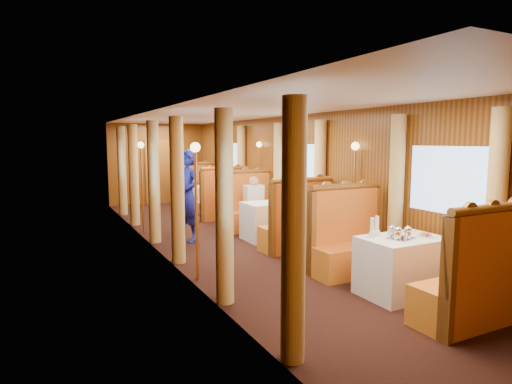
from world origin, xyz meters
TOP-DOWN VIEW (x-y plane):
  - floor at (0.00, 0.00)m, footprint 3.00×12.00m
  - ceiling at (0.00, 0.00)m, footprint 3.00×12.00m
  - wall_far at (0.00, 6.00)m, footprint 3.00×0.01m
  - wall_left at (-1.50, 0.00)m, footprint 0.01×12.00m
  - wall_right at (1.50, 0.00)m, footprint 0.01×12.00m
  - doorway_far at (0.00, 5.97)m, footprint 0.80×0.04m
  - table_near at (0.75, -3.50)m, footprint 1.05×0.72m
  - banquette_near_fwd at (0.75, -4.51)m, footprint 1.30×0.55m
  - banquette_near_aft at (0.75, -2.49)m, footprint 1.30×0.55m
  - table_mid at (0.75, 0.00)m, footprint 1.05×0.72m
  - banquette_mid_fwd at (0.75, -1.01)m, footprint 1.30×0.55m
  - banquette_mid_aft at (0.75, 1.01)m, footprint 1.30×0.55m
  - table_far at (0.75, 3.50)m, footprint 1.05×0.72m
  - banquette_far_fwd at (0.75, 2.49)m, footprint 1.30×0.55m
  - banquette_far_aft at (0.75, 4.51)m, footprint 1.30×0.55m
  - tea_tray at (0.65, -3.56)m, footprint 0.40×0.35m
  - teapot_left at (0.57, -3.57)m, footprint 0.19×0.17m
  - teapot_right at (0.71, -3.61)m, footprint 0.19×0.17m
  - teapot_back at (0.61, -3.43)m, footprint 0.17×0.14m
  - fruit_plate at (1.01, -3.61)m, footprint 0.22×0.22m
  - cup_inboard at (0.35, -3.37)m, footprint 0.08×0.08m
  - cup_outboard at (0.48, -3.30)m, footprint 0.08×0.08m
  - rose_vase_mid at (0.75, -0.03)m, footprint 0.06×0.06m
  - rose_vase_far at (0.76, 3.47)m, footprint 0.06×0.06m
  - window_left_near at (-1.49, -3.50)m, footprint 0.01×1.20m
  - curtain_left_near_a at (-1.38, -4.28)m, footprint 0.22×0.22m
  - curtain_left_near_b at (-1.38, -2.72)m, footprint 0.22×0.22m
  - window_right_near at (1.49, -3.50)m, footprint 0.01×1.20m
  - curtain_right_near_a at (1.38, -4.28)m, footprint 0.22×0.22m
  - curtain_right_near_b at (1.38, -2.72)m, footprint 0.22×0.22m
  - window_left_mid at (-1.49, 0.00)m, footprint 0.01×1.20m
  - curtain_left_mid_a at (-1.38, -0.78)m, footprint 0.22×0.22m
  - curtain_left_mid_b at (-1.38, 0.78)m, footprint 0.22×0.22m
  - window_right_mid at (1.49, 0.00)m, footprint 0.01×1.20m
  - curtain_right_mid_a at (1.38, -0.78)m, footprint 0.22×0.22m
  - curtain_right_mid_b at (1.38, 0.78)m, footprint 0.22×0.22m
  - window_left_far at (-1.49, 3.50)m, footprint 0.01×1.20m
  - curtain_left_far_a at (-1.38, 2.72)m, footprint 0.22×0.22m
  - curtain_left_far_b at (-1.38, 4.28)m, footprint 0.22×0.22m
  - window_right_far at (1.49, 3.50)m, footprint 0.01×1.20m
  - curtain_right_far_a at (1.38, 2.72)m, footprint 0.22×0.22m
  - curtain_right_far_b at (1.38, 4.28)m, footprint 0.22×0.22m
  - sconce_left_fore at (-1.40, -1.75)m, footprint 0.14×0.14m
  - sconce_right_fore at (1.40, -1.75)m, footprint 0.14×0.14m
  - sconce_left_aft at (-1.40, 1.75)m, footprint 0.14×0.14m
  - sconce_right_aft at (1.40, 1.75)m, footprint 0.14×0.14m
  - steward at (-0.79, 0.57)m, footprint 0.65×0.77m
  - passenger at (0.75, 0.72)m, footprint 0.40×0.44m

SIDE VIEW (x-z plane):
  - floor at x=0.00m, z-range -0.01..0.01m
  - table_near at x=0.75m, z-range 0.00..0.75m
  - table_mid at x=0.75m, z-range 0.00..0.75m
  - table_far at x=0.75m, z-range 0.00..0.75m
  - banquette_near_fwd at x=0.75m, z-range -0.25..1.09m
  - banquette_near_aft at x=0.75m, z-range -0.25..1.09m
  - banquette_mid_fwd at x=0.75m, z-range -0.25..1.09m
  - banquette_mid_aft at x=0.75m, z-range -0.25..1.09m
  - banquette_far_fwd at x=0.75m, z-range -0.25..1.09m
  - banquette_far_aft at x=0.75m, z-range -0.25..1.09m
  - passenger at x=0.75m, z-range 0.36..1.12m
  - tea_tray at x=0.65m, z-range 0.75..0.76m
  - fruit_plate at x=1.01m, z-range 0.74..0.80m
  - teapot_back at x=0.61m, z-range 0.75..0.87m
  - teapot_right at x=0.71m, z-range 0.75..0.88m
  - teapot_left at x=0.57m, z-range 0.75..0.88m
  - cup_inboard at x=0.35m, z-range 0.72..0.99m
  - cup_outboard at x=0.48m, z-range 0.72..0.99m
  - steward at x=-0.79m, z-range 0.00..1.80m
  - rose_vase_mid at x=0.75m, z-range 0.75..1.11m
  - rose_vase_far at x=0.76m, z-range 0.75..1.11m
  - doorway_far at x=0.00m, z-range 0.00..2.00m
  - curtain_left_near_a at x=-1.38m, z-range 0.00..2.35m
  - curtain_left_near_b at x=-1.38m, z-range 0.00..2.35m
  - curtain_right_near_a at x=1.38m, z-range 0.00..2.35m
  - curtain_right_near_b at x=1.38m, z-range 0.00..2.35m
  - curtain_left_mid_a at x=-1.38m, z-range 0.00..2.35m
  - curtain_left_mid_b at x=-1.38m, z-range 0.00..2.35m
  - curtain_right_mid_a at x=1.38m, z-range 0.00..2.35m
  - curtain_right_mid_b at x=1.38m, z-range 0.00..2.35m
  - curtain_left_far_a at x=-1.38m, z-range 0.00..2.35m
  - curtain_left_far_b at x=-1.38m, z-range 0.00..2.35m
  - curtain_right_far_a at x=1.38m, z-range 0.00..2.35m
  - curtain_right_far_b at x=1.38m, z-range 0.00..2.35m
  - wall_far at x=0.00m, z-range 0.00..2.50m
  - wall_left at x=-1.50m, z-range 0.00..2.50m
  - wall_right at x=1.50m, z-range 0.00..2.50m
  - sconce_left_fore at x=-1.40m, z-range 0.41..2.36m
  - sconce_right_fore at x=1.40m, z-range 0.41..2.36m
  - sconce_left_aft at x=-1.40m, z-range 0.41..2.36m
  - sconce_right_aft at x=1.40m, z-range 0.41..2.36m
  - window_left_near at x=-1.49m, z-range 1.00..1.90m
  - window_right_near at x=1.49m, z-range 1.00..1.90m
  - window_left_mid at x=-1.49m, z-range 1.00..1.90m
  - window_right_mid at x=1.49m, z-range 1.00..1.90m
  - window_left_far at x=-1.49m, z-range 1.00..1.90m
  - window_right_far at x=1.49m, z-range 1.00..1.90m
  - ceiling at x=0.00m, z-range 2.49..2.51m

